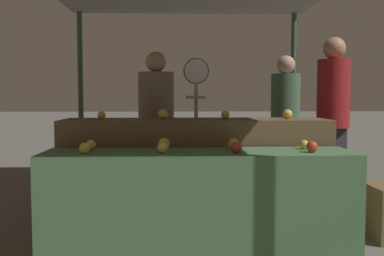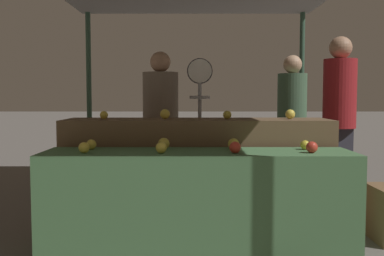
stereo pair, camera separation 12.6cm
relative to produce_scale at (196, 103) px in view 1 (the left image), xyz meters
name	(u,v)px [view 1 (the left image)]	position (x,y,z in m)	size (l,w,h in m)	color
ground_plane	(199,253)	(-0.03, -1.13, -1.10)	(60.00, 60.00, 0.00)	#66605B
display_counter_front	(199,202)	(-0.03, -1.13, -0.72)	(2.27, 0.55, 0.76)	#4C7A4C
display_counter_back	(195,174)	(-0.03, -0.53, -0.62)	(2.27, 0.55, 0.97)	brown
apple_front_0	(85,148)	(-0.84, -1.23, -0.30)	(0.08, 0.08, 0.08)	yellow
apple_front_1	(163,148)	(-0.29, -1.24, -0.30)	(0.08, 0.08, 0.08)	yellow
apple_front_2	(236,147)	(0.23, -1.24, -0.30)	(0.08, 0.08, 0.08)	red
apple_front_3	(312,147)	(0.78, -1.23, -0.30)	(0.08, 0.08, 0.08)	red
apple_front_4	(91,145)	(-0.84, -1.02, -0.30)	(0.08, 0.08, 0.08)	yellow
apple_front_5	(164,144)	(-0.29, -1.01, -0.29)	(0.09, 0.09, 0.09)	gold
apple_front_6	(234,144)	(0.24, -1.01, -0.29)	(0.09, 0.09, 0.09)	gold
apple_front_7	(304,144)	(0.78, -1.02, -0.30)	(0.07, 0.07, 0.07)	gold
apple_back_0	(101,115)	(-0.84, -0.53, -0.10)	(0.07, 0.07, 0.07)	yellow
apple_back_1	(163,114)	(-0.31, -0.52, -0.09)	(0.09, 0.09, 0.09)	yellow
apple_back_2	(225,115)	(0.23, -0.52, -0.09)	(0.07, 0.07, 0.07)	gold
apple_back_3	(288,114)	(0.77, -0.54, -0.09)	(0.08, 0.08, 0.08)	yellow
produce_scale	(196,103)	(0.00, 0.00, 0.00)	(0.25, 0.20, 1.53)	#99999E
person_vendor_at_scale	(156,119)	(-0.40, 0.29, -0.17)	(0.49, 0.49, 1.63)	#2D2D38
person_customer_left	(285,114)	(1.11, 0.91, -0.15)	(0.42, 0.42, 1.64)	#2D2D38
person_customer_right	(333,108)	(1.47, 0.32, -0.06)	(0.41, 0.41, 1.79)	#2D2D38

